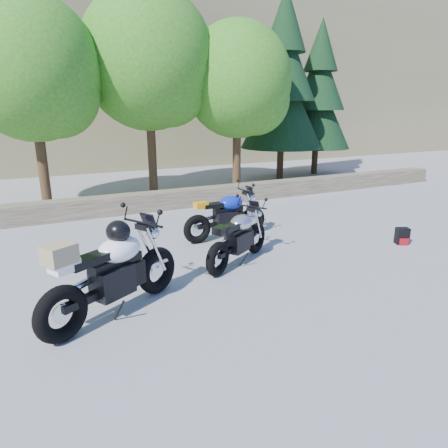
{
  "coord_description": "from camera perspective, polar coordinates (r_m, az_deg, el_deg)",
  "views": [
    {
      "loc": [
        -2.82,
        -5.22,
        2.76
      ],
      "look_at": [
        0.2,
        1.0,
        0.75
      ],
      "focal_mm": 32.0,
      "sensor_mm": 36.0,
      "label": 1
    }
  ],
  "objects": [
    {
      "name": "tree_decid_right",
      "position": [
        13.82,
        2.45,
        19.25
      ],
      "size": [
        3.54,
        3.54,
        5.41
      ],
      "color": "#382314",
      "rests_on": "ground"
    },
    {
      "name": "hillside",
      "position": [
        34.06,
        -17.3,
        23.52
      ],
      "size": [
        80.0,
        30.0,
        15.0
      ],
      "primitive_type": "cube",
      "color": "#6D6743",
      "rests_on": "ground"
    },
    {
      "name": "ground",
      "position": [
        6.54,
        2.28,
        -8.75
      ],
      "size": [
        90.0,
        90.0,
        0.0
      ],
      "primitive_type": "plane",
      "color": "gray",
      "rests_on": "ground"
    },
    {
      "name": "white_bike",
      "position": [
        5.63,
        -15.65,
        -6.47
      ],
      "size": [
        2.16,
        1.33,
        1.32
      ],
      "rotation": [
        0.0,
        0.0,
        0.52
      ],
      "color": "black",
      "rests_on": "ground"
    },
    {
      "name": "tree_decid_left",
      "position": [
        12.39,
        -25.31,
        18.79
      ],
      "size": [
        3.67,
        3.67,
        5.62
      ],
      "color": "#382314",
      "rests_on": "ground"
    },
    {
      "name": "blue_bike",
      "position": [
        8.69,
        0.37,
        1.12
      ],
      "size": [
        2.04,
        0.65,
        1.02
      ],
      "rotation": [
        0.0,
        0.0,
        0.07
      ],
      "color": "black",
      "rests_on": "ground"
    },
    {
      "name": "stone_wall",
      "position": [
        11.36,
        -10.91,
        3.14
      ],
      "size": [
        22.0,
        0.55,
        0.5
      ],
      "primitive_type": "cube",
      "color": "#494231",
      "rests_on": "ground"
    },
    {
      "name": "conifer_far",
      "position": [
        17.96,
        13.37,
        17.4
      ],
      "size": [
        2.82,
        2.82,
        6.27
      ],
      "color": "#382314",
      "rests_on": "ground"
    },
    {
      "name": "conifer_near",
      "position": [
        16.2,
        8.46,
        19.29
      ],
      "size": [
        3.17,
        3.17,
        7.06
      ],
      "color": "#382314",
      "rests_on": "ground"
    },
    {
      "name": "backpack",
      "position": [
        9.21,
        24.11,
        -1.61
      ],
      "size": [
        0.31,
        0.29,
        0.35
      ],
      "rotation": [
        0.0,
        0.0,
        -0.4
      ],
      "color": "black",
      "rests_on": "ground"
    },
    {
      "name": "tree_decid_mid",
      "position": [
        13.35,
        -10.3,
        21.45
      ],
      "size": [
        4.08,
        4.08,
        6.24
      ],
      "color": "#382314",
      "rests_on": "ground"
    },
    {
      "name": "silver_bike",
      "position": [
        7.28,
        2.11,
        -2.04
      ],
      "size": [
        1.76,
        1.15,
        0.99
      ],
      "rotation": [
        0.0,
        0.0,
        0.55
      ],
      "color": "black",
      "rests_on": "ground"
    }
  ]
}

